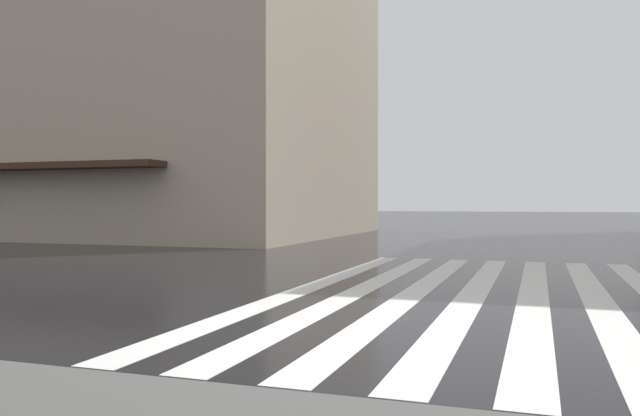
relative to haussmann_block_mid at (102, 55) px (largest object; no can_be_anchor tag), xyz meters
The scene contains 3 objects.
ground_plane 29.94m from the haussmann_block_mid, 136.35° to the right, with size 220.00×220.00×0.00m, color black.
zebra_crossing 28.26m from the haussmann_block_mid, 128.44° to the right, with size 13.00×6.50×0.01m.
haussmann_block_mid is the anchor object (origin of this frame).
Camera 1 is at (-7.57, -2.33, 1.61)m, focal length 35.70 mm.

